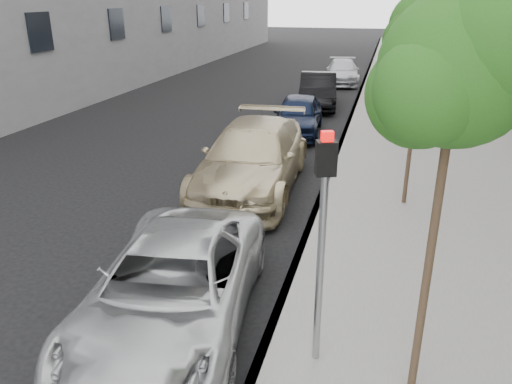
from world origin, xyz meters
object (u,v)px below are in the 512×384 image
at_px(tree_far, 413,34).
at_px(signal_pole, 322,226).
at_px(tree_near, 460,70).
at_px(sedan_rear, 342,72).
at_px(tree_mid, 426,26).
at_px(minivan, 172,287).
at_px(sedan_black, 318,90).
at_px(sedan_blue, 298,115).
at_px(suv, 252,158).

xyz_separation_m(tree_far, signal_pole, (-1.30, -12.63, -1.47)).
relative_size(tree_near, sedan_rear, 1.07).
relative_size(tree_mid, minivan, 0.98).
bearing_deg(sedan_black, signal_pole, -89.32).
relative_size(tree_far, sedan_rear, 0.94).
relative_size(tree_near, tree_mid, 0.99).
distance_m(tree_far, minivan, 13.15).
distance_m(sedan_blue, sedan_rear, 11.96).
xyz_separation_m(tree_mid, sedan_black, (-3.78, 11.30, -3.47)).
xyz_separation_m(tree_near, signal_pole, (-1.30, 0.37, -2.02)).
height_order(tree_far, sedan_rear, tree_far).
bearing_deg(tree_mid, sedan_black, 108.49).
bearing_deg(sedan_blue, tree_far, -1.43).
height_order(tree_near, tree_mid, tree_mid).
bearing_deg(minivan, suv, 86.29).
distance_m(tree_near, signal_pole, 2.43).
bearing_deg(suv, signal_pole, -70.03).
relative_size(suv, sedan_blue, 1.42).
bearing_deg(sedan_black, sedan_rear, 78.84).
distance_m(tree_near, suv, 8.56).
xyz_separation_m(sedan_blue, sedan_rear, (0.48, 11.95, -0.04)).
height_order(tree_near, signal_pole, tree_near).
bearing_deg(sedan_blue, tree_mid, -63.42).
distance_m(minivan, sedan_rear, 24.05).
bearing_deg(sedan_rear, tree_near, -88.30).
bearing_deg(sedan_black, suv, -98.32).
bearing_deg(tree_near, tree_mid, 90.00).
xyz_separation_m(tree_mid, sedan_rear, (-3.33, 18.23, -3.56)).
bearing_deg(minivan, signal_pole, -15.32).
bearing_deg(tree_near, sedan_rear, 97.66).
bearing_deg(signal_pole, sedan_blue, 82.34).
relative_size(sedan_black, sedan_rear, 1.00).
bearing_deg(tree_near, signal_pole, 164.22).
bearing_deg(sedan_black, minivan, -96.70).
height_order(signal_pole, sedan_black, signal_pole).
xyz_separation_m(tree_near, suv, (-3.95, 6.82, -3.32)).
distance_m(tree_mid, minivan, 7.68).
bearing_deg(minivan, tree_mid, 51.17).
height_order(minivan, sedan_rear, minivan).
xyz_separation_m(minivan, sedan_rear, (0.24, 24.05, -0.04)).
distance_m(tree_mid, sedan_rear, 18.87).
relative_size(tree_mid, suv, 0.84).
height_order(tree_mid, sedan_black, tree_mid).
distance_m(tree_near, tree_mid, 6.50).
bearing_deg(suv, sedan_rear, 85.62).
relative_size(minivan, suv, 0.86).
xyz_separation_m(sedan_blue, sedan_black, (0.03, 5.02, 0.05)).
distance_m(suv, sedan_black, 10.98).
xyz_separation_m(signal_pole, minivan, (-2.27, 0.32, -1.45)).
distance_m(tree_near, minivan, 5.02).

